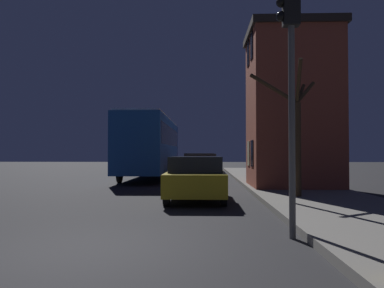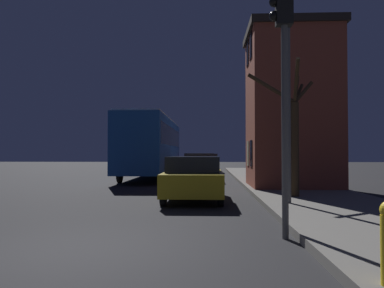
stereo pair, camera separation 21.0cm
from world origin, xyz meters
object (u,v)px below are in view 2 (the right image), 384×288
traffic_light (283,52)px  car_far_lane (208,163)px  car_near_lane (194,178)px  car_mid_lane (200,166)px  bare_tree (293,130)px  streetlamp (277,42)px  bus (152,143)px

traffic_light → car_far_lane: bearing=93.5°
traffic_light → car_far_lane: size_ratio=1.21×
car_near_lane → car_mid_lane: car_mid_lane is taller
traffic_light → bare_tree: (1.39, 5.36, -1.14)m
streetlamp → car_mid_lane: size_ratio=1.66×
traffic_light → car_near_lane: (-1.88, 5.43, -2.70)m
bare_tree → bus: bearing=119.7°
traffic_light → car_mid_lane: 14.98m
bus → car_near_lane: bus is taller
streetlamp → car_near_lane: 5.00m
car_near_lane → car_mid_lane: (-0.02, 9.20, 0.05)m
traffic_light → car_near_lane: traffic_light is taller
streetlamp → bus: (-5.51, 12.68, -2.56)m
car_near_lane → car_mid_lane: bearing=90.1°
car_far_lane → bare_tree: bearing=-81.3°
traffic_light → streetlamp: bearing=81.1°
car_mid_lane → bare_tree: bearing=-70.5°
traffic_light → car_far_lane: (-1.43, 23.74, -2.68)m
traffic_light → bare_tree: 5.65m
streetlamp → traffic_light: streetlamp is taller
traffic_light → car_mid_lane: size_ratio=1.16×
car_near_lane → bare_tree: bearing=-1.2°
traffic_light → bus: traffic_light is taller
bare_tree → car_far_lane: 18.66m
bus → car_mid_lane: 3.79m
car_near_lane → streetlamp: bearing=-34.2°
streetlamp → bus: streetlamp is taller
car_mid_lane → car_near_lane: bearing=-89.9°
streetlamp → bare_tree: bearing=63.5°
streetlamp → traffic_light: 4.02m
car_mid_lane → bus: bearing=149.2°
streetlamp → car_mid_lane: bearing=102.9°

